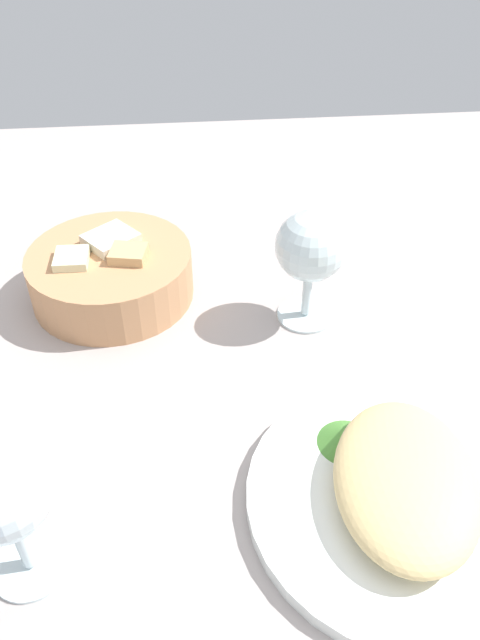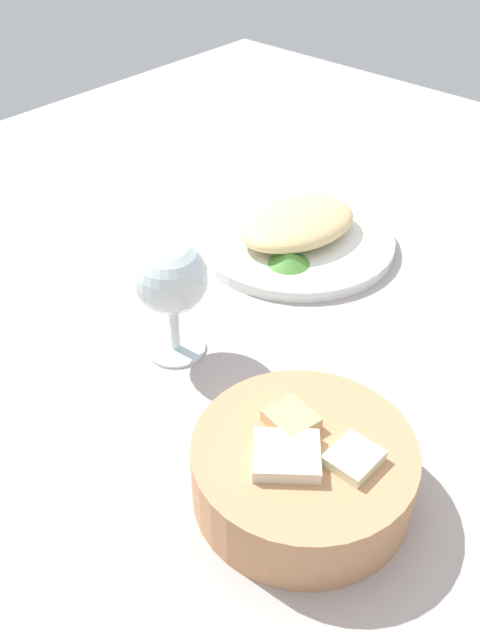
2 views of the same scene
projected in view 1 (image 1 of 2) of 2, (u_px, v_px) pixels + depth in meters
The scene contains 7 objects.
ground_plane at pixel (292, 431), 57.04cm from camera, with size 140.00×140.00×2.00cm, color #A99E9A.
plate at pixel (401, 500), 49.43cm from camera, with size 24.75×24.75×1.40cm, color white.
omelette at pixel (406, 481), 47.80cm from camera, with size 16.10×11.26×3.68cm, color #E2C380.
lettuce_garnish at pixel (347, 437), 52.43cm from camera, with size 5.04×5.04×1.55cm, color #4A8A35.
bread_basket at pixel (111, 273), 69.26cm from camera, with size 18.09×18.09×6.79cm.
wine_glass_near at pixel (311, 251), 62.65cm from camera, with size 7.35×7.35×12.80cm.
wine_glass_far at pixel (3, 497), 40.28cm from camera, with size 6.77×6.77×12.75cm.
Camera 1 is at (-36.57, 8.26, 43.44)cm, focal length 34.84 mm.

